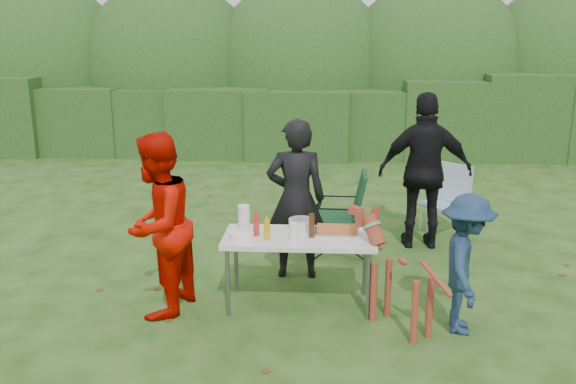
# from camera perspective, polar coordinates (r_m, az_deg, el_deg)

# --- Properties ---
(ground) EXTENTS (80.00, 80.00, 0.00)m
(ground) POSITION_cam_1_polar(r_m,az_deg,el_deg) (6.15, -2.37, -11.28)
(ground) COLOR #1E4211
(hedge_row) EXTENTS (22.00, 1.40, 1.70)m
(hedge_row) POSITION_cam_1_polar(r_m,az_deg,el_deg) (13.63, 0.90, 6.94)
(hedge_row) COLOR #23471C
(hedge_row) RESTS_ON ground
(shrub_backdrop) EXTENTS (20.00, 2.60, 3.20)m
(shrub_backdrop) POSITION_cam_1_polar(r_m,az_deg,el_deg) (15.15, 1.18, 10.57)
(shrub_backdrop) COLOR #3D6628
(shrub_backdrop) RESTS_ON ground
(folding_table) EXTENTS (1.50, 0.70, 0.74)m
(folding_table) POSITION_cam_1_polar(r_m,az_deg,el_deg) (6.07, 1.05, -4.58)
(folding_table) COLOR silver
(folding_table) RESTS_ON ground
(person_cook) EXTENTS (0.68, 0.47, 1.80)m
(person_cook) POSITION_cam_1_polar(r_m,az_deg,el_deg) (6.75, 0.75, -0.67)
(person_cook) COLOR black
(person_cook) RESTS_ON ground
(person_red_jacket) EXTENTS (0.86, 1.01, 1.80)m
(person_red_jacket) POSITION_cam_1_polar(r_m,az_deg,el_deg) (5.98, -12.12, -3.08)
(person_red_jacket) COLOR #CA0C00
(person_red_jacket) RESTS_ON ground
(person_black_puffy) EXTENTS (1.17, 0.49, 1.99)m
(person_black_puffy) POSITION_cam_1_polar(r_m,az_deg,el_deg) (7.88, 12.71, 1.89)
(person_black_puffy) COLOR black
(person_black_puffy) RESTS_ON ground
(child) EXTENTS (0.61, 0.91, 1.31)m
(child) POSITION_cam_1_polar(r_m,az_deg,el_deg) (5.80, 16.29, -6.50)
(child) COLOR #1A314E
(child) RESTS_ON ground
(dog) EXTENTS (1.00, 1.11, 1.02)m
(dog) POSITION_cam_1_polar(r_m,az_deg,el_deg) (5.74, 10.61, -7.91)
(dog) COLOR brown
(dog) RESTS_ON ground
(camping_chair) EXTENTS (0.68, 0.68, 1.05)m
(camping_chair) POSITION_cam_1_polar(r_m,az_deg,el_deg) (7.60, 4.87, -1.94)
(camping_chair) COLOR #133C1F
(camping_chair) RESTS_ON ground
(lawn_chair) EXTENTS (0.82, 0.82, 0.98)m
(lawn_chair) POSITION_cam_1_polar(r_m,az_deg,el_deg) (8.47, 14.34, -0.83)
(lawn_chair) COLOR #3C6CD2
(lawn_chair) RESTS_ON ground
(food_tray) EXTENTS (0.45, 0.30, 0.02)m
(food_tray) POSITION_cam_1_polar(r_m,az_deg,el_deg) (6.16, 4.59, -3.72)
(food_tray) COLOR #B7B7BA
(food_tray) RESTS_ON folding_table
(focaccia_bread) EXTENTS (0.40, 0.26, 0.04)m
(focaccia_bread) POSITION_cam_1_polar(r_m,az_deg,el_deg) (6.15, 4.60, -3.47)
(focaccia_bread) COLOR #B56730
(focaccia_bread) RESTS_ON food_tray
(mustard_bottle) EXTENTS (0.06, 0.06, 0.20)m
(mustard_bottle) POSITION_cam_1_polar(r_m,az_deg,el_deg) (5.92, -1.97, -3.54)
(mustard_bottle) COLOR #DD9C0B
(mustard_bottle) RESTS_ON folding_table
(ketchup_bottle) EXTENTS (0.06, 0.06, 0.22)m
(ketchup_bottle) POSITION_cam_1_polar(r_m,az_deg,el_deg) (6.03, -2.99, -3.10)
(ketchup_bottle) COLOR red
(ketchup_bottle) RESTS_ON folding_table
(beer_bottle) EXTENTS (0.06, 0.06, 0.24)m
(beer_bottle) POSITION_cam_1_polar(r_m,az_deg,el_deg) (5.98, 2.22, -3.15)
(beer_bottle) COLOR #47230F
(beer_bottle) RESTS_ON folding_table
(paper_towel_roll) EXTENTS (0.12, 0.12, 0.26)m
(paper_towel_roll) POSITION_cam_1_polar(r_m,az_deg,el_deg) (6.20, -4.15, -2.42)
(paper_towel_roll) COLOR white
(paper_towel_roll) RESTS_ON folding_table
(cup_stack) EXTENTS (0.08, 0.08, 0.18)m
(cup_stack) POSITION_cam_1_polar(r_m,az_deg,el_deg) (5.87, 0.57, -3.78)
(cup_stack) COLOR white
(cup_stack) RESTS_ON folding_table
(pasta_bowl) EXTENTS (0.26, 0.26, 0.10)m
(pasta_bowl) POSITION_cam_1_polar(r_m,az_deg,el_deg) (6.26, 1.25, -2.98)
(pasta_bowl) COLOR silver
(pasta_bowl) RESTS_ON folding_table
(plate_stack) EXTENTS (0.24, 0.24, 0.05)m
(plate_stack) POSITION_cam_1_polar(r_m,az_deg,el_deg) (6.01, -4.34, -4.05)
(plate_stack) COLOR white
(plate_stack) RESTS_ON folding_table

